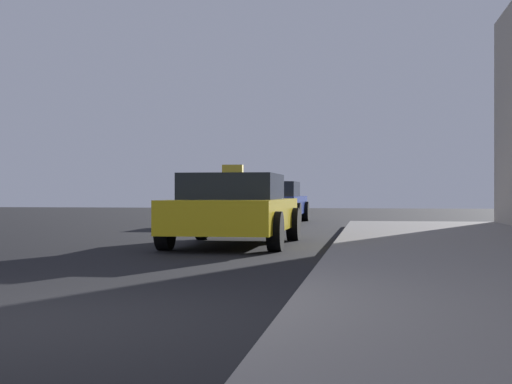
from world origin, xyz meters
TOP-DOWN VIEW (x-y plane):
  - ground_plane at (0.00, 0.00)m, footprint 80.00×80.00m
  - car_yellow at (0.17, 8.15)m, footprint 2.03×4.35m
  - car_blue at (-0.48, 18.15)m, footprint 2.05×4.37m

SIDE VIEW (x-z plane):
  - ground_plane at x=0.00m, z-range 0.00..0.00m
  - car_yellow at x=0.17m, z-range -0.07..1.36m
  - car_blue at x=-0.48m, z-range -0.07..1.36m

